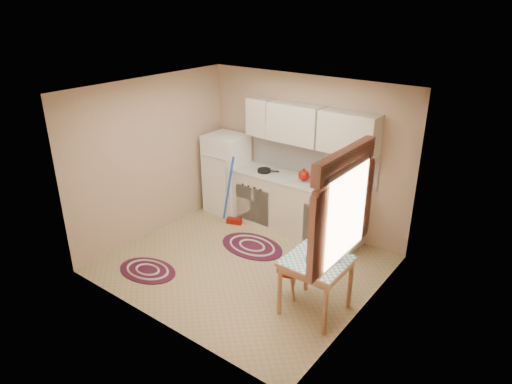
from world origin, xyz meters
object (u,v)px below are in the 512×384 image
fridge (227,174)px  base_cabinets (294,206)px  stool (289,283)px  table (315,286)px

fridge → base_cabinets: (1.38, 0.05, -0.26)m
base_cabinets → stool: bearing=-59.0°
fridge → base_cabinets: 1.40m
stool → fridge: bearing=146.9°
table → stool: (-0.40, 0.04, -0.15)m
base_cabinets → stool: (0.94, -1.56, -0.23)m
fridge → stool: bearing=-33.1°
base_cabinets → table: 2.09m
fridge → stool: 2.80m
fridge → stool: fridge is taller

